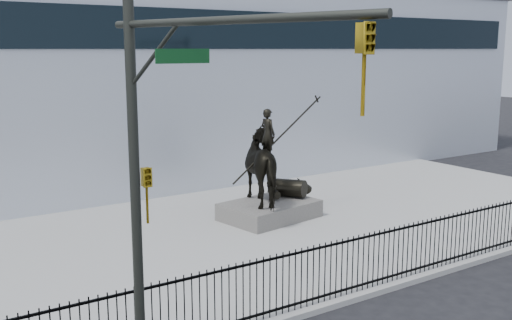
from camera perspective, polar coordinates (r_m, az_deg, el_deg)
ground at (r=15.50m, az=14.88°, el=-13.44°), size 120.00×120.00×0.00m
plaza at (r=20.44m, az=-0.01°, el=-6.91°), size 30.00×12.00×0.15m
building at (r=31.21m, az=-13.44°, el=7.13°), size 44.00×14.00×9.00m
picket_fence at (r=15.95m, az=11.65°, el=-9.10°), size 22.10×0.10×1.50m
statue_plinth at (r=21.73m, az=1.30°, el=-4.80°), size 3.58×2.73×0.61m
equestrian_statue at (r=21.40m, az=1.44°, el=-0.65°), size 4.16×2.90×3.56m
traffic_signal_left at (r=9.76m, az=-8.28°, el=-2.46°), size 1.52×4.84×7.00m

